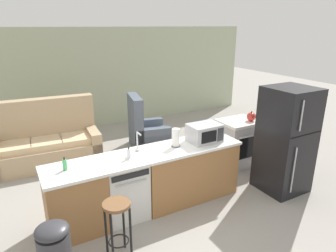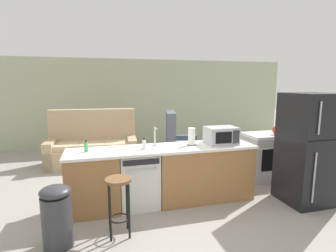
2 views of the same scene
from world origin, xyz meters
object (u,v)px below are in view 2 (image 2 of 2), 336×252
(bar_stool, at_px, (118,194))
(soap_bottle, at_px, (144,144))
(couch, at_px, (93,147))
(kettle, at_px, (277,130))
(dishwasher, at_px, (139,179))
(paper_towel_roll, at_px, (192,137))
(armchair, at_px, (179,146))
(stove_range, at_px, (264,156))
(microwave, at_px, (221,135))
(trash_bin, at_px, (57,216))
(refrigerator, at_px, (308,149))
(dish_soap_bottle, at_px, (86,147))

(bar_stool, bearing_deg, soap_bottle, 57.87)
(couch, bearing_deg, kettle, -30.22)
(dishwasher, height_order, paper_towel_roll, paper_towel_roll)
(bar_stool, height_order, armchair, armchair)
(bar_stool, bearing_deg, armchair, 60.00)
(dishwasher, bearing_deg, armchair, 58.67)
(soap_bottle, relative_size, armchair, 0.15)
(paper_towel_roll, bearing_deg, stove_range, 16.62)
(microwave, xyz_separation_m, armchair, (-0.04, 2.20, -0.69))
(bar_stool, xyz_separation_m, couch, (-0.34, 3.19, -0.14))
(stove_range, height_order, couch, couch)
(bar_stool, distance_m, trash_bin, 0.73)
(refrigerator, height_order, microwave, refrigerator)
(dishwasher, distance_m, refrigerator, 2.69)
(refrigerator, bearing_deg, trash_bin, -176.14)
(armchair, bearing_deg, refrigerator, -65.33)
(dish_soap_bottle, bearing_deg, couch, 88.95)
(soap_bottle, relative_size, bar_stool, 0.24)
(refrigerator, relative_size, dish_soap_bottle, 9.88)
(dishwasher, relative_size, bar_stool, 1.14)
(dish_soap_bottle, xyz_separation_m, kettle, (3.52, 0.39, 0.01))
(microwave, relative_size, armchair, 0.42)
(trash_bin, height_order, armchair, armchair)
(dishwasher, xyz_separation_m, stove_range, (2.60, 0.55, 0.03))
(paper_towel_roll, relative_size, dish_soap_bottle, 1.60)
(microwave, relative_size, paper_towel_roll, 1.77)
(dishwasher, height_order, armchair, armchair)
(dishwasher, height_order, dish_soap_bottle, dish_soap_bottle)
(armchair, bearing_deg, trash_bin, -128.81)
(stove_range, relative_size, bar_stool, 1.22)
(microwave, bearing_deg, stove_range, 24.15)
(dishwasher, bearing_deg, refrigerator, -11.93)
(soap_bottle, relative_size, dish_soap_bottle, 1.00)
(trash_bin, bearing_deg, paper_towel_roll, 23.14)
(trash_bin, relative_size, couch, 0.36)
(microwave, bearing_deg, couch, 130.35)
(refrigerator, height_order, trash_bin, refrigerator)
(microwave, bearing_deg, soap_bottle, -178.69)
(stove_range, height_order, kettle, kettle)
(refrigerator, xyz_separation_m, microwave, (-1.23, 0.55, 0.17))
(microwave, bearing_deg, refrigerator, -24.09)
(paper_towel_roll, bearing_deg, dishwasher, -177.89)
(soap_bottle, xyz_separation_m, bar_stool, (-0.45, -0.72, -0.44))
(dish_soap_bottle, xyz_separation_m, bar_stool, (0.39, -0.78, -0.44))
(soap_bottle, bearing_deg, dishwasher, 160.65)
(kettle, distance_m, armchair, 2.37)
(dishwasher, distance_m, microwave, 1.51)
(refrigerator, xyz_separation_m, couch, (-3.31, 3.00, -0.48))
(armchair, bearing_deg, couch, 173.04)
(paper_towel_roll, xyz_separation_m, bar_stool, (-1.23, -0.78, -0.50))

